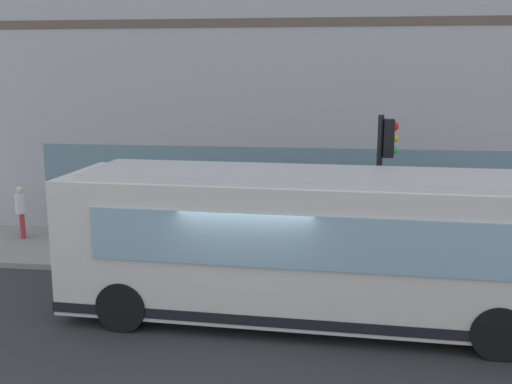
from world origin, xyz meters
TOP-DOWN VIEW (x-y plane):
  - ground at (0.00, 0.00)m, footprint 120.00×120.00m
  - sidewalk_curb at (4.39, 0.00)m, footprint 3.59×40.00m
  - building_corner at (9.74, 0.00)m, footprint 7.15×20.98m
  - city_bus_nearside at (0.39, -1.16)m, footprint 2.96×10.14m
  - traffic_light_near_corner at (3.16, -2.77)m, footprint 0.32×0.49m
  - fire_hydrant at (5.42, -0.77)m, footprint 0.35×0.35m
  - pedestrian_near_building_entrance at (4.89, 7.50)m, footprint 0.32×0.32m

SIDE VIEW (x-z plane):
  - ground at x=0.00m, z-range 0.00..0.00m
  - sidewalk_curb at x=4.39m, z-range 0.00..0.15m
  - fire_hydrant at x=5.42m, z-range 0.14..0.88m
  - pedestrian_near_building_entrance at x=4.89m, z-range 0.26..1.81m
  - city_bus_nearside at x=0.39m, z-range 0.02..3.09m
  - traffic_light_near_corner at x=3.16m, z-range 0.91..4.76m
  - building_corner at x=9.74m, z-range -0.01..11.52m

